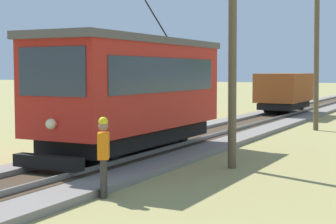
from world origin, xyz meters
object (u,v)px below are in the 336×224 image
object	(u,v)px
utility_pole_mid	(317,40)
second_worker	(104,153)
freight_car	(285,91)
utility_pole_near_tram	(232,31)
red_tram	(133,90)

from	to	relation	value
utility_pole_mid	second_worker	bearing A→B (deg)	-94.45
freight_car	utility_pole_near_tram	world-z (taller)	utility_pole_near_tram
freight_car	utility_pole_mid	distance (m)	8.58
freight_car	utility_pole_near_tram	xyz separation A→B (m)	(3.43, -18.52, 2.36)
freight_car	second_worker	world-z (taller)	freight_car
utility_pole_mid	second_worker	world-z (taller)	utility_pole_mid
freight_car	red_tram	bearing A→B (deg)	-89.99
utility_pole_near_tram	second_worker	world-z (taller)	utility_pole_near_tram
freight_car	second_worker	xyz separation A→B (m)	(2.20, -23.22, -0.57)
utility_pole_near_tram	red_tram	bearing A→B (deg)	175.29
freight_car	second_worker	distance (m)	23.33
red_tram	utility_pole_mid	size ratio (longest dim) A/B	1.04
red_tram	second_worker	bearing A→B (deg)	-66.16
red_tram	freight_car	world-z (taller)	red_tram
utility_pole_near_tram	utility_pole_mid	bearing A→B (deg)	90.00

